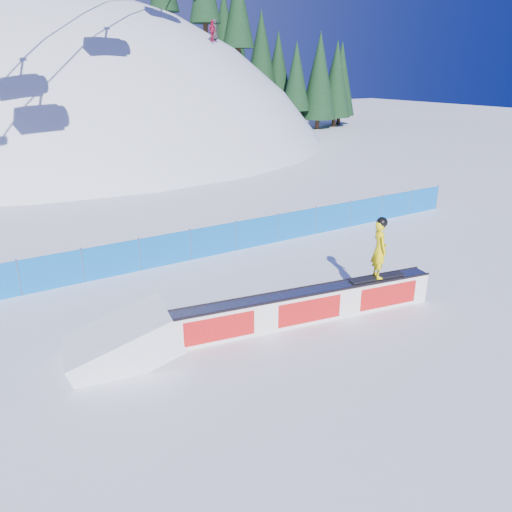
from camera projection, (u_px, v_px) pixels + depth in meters
ground at (328, 283)px, 17.02m from camera, size 160.00×160.00×0.00m
snow_hill at (82, 301)px, 56.71m from camera, size 64.00×64.00×64.00m
treeline at (260, 41)px, 58.03m from camera, size 25.44×11.50×20.83m
safety_fence at (258, 232)px, 20.37m from camera, size 22.05×0.05×1.30m
rail_box at (305, 306)px, 14.29m from camera, size 8.21×1.95×0.99m
snow_ramp at (124, 358)px, 12.64m from camera, size 3.10×2.23×1.77m
snowboarder at (379, 249)px, 14.63m from camera, size 1.84×0.75×1.90m
distant_skiers at (111, 13)px, 37.55m from camera, size 20.54×8.33×6.31m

